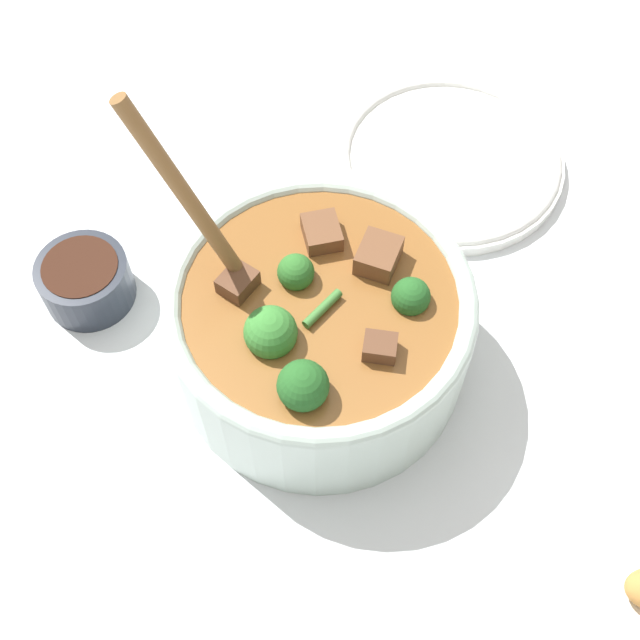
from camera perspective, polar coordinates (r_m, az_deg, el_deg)
ground_plane at (r=0.69m, az=0.00°, el=-2.86°), size 4.00×4.00×0.00m
stew_bowl at (r=0.63m, az=-0.03°, el=-0.36°), size 0.24×0.24×0.26m
condiment_bowl at (r=0.73m, az=-16.36°, el=2.80°), size 0.08×0.08×0.05m
empty_plate at (r=0.82m, az=9.15°, el=11.24°), size 0.23×0.23×0.02m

